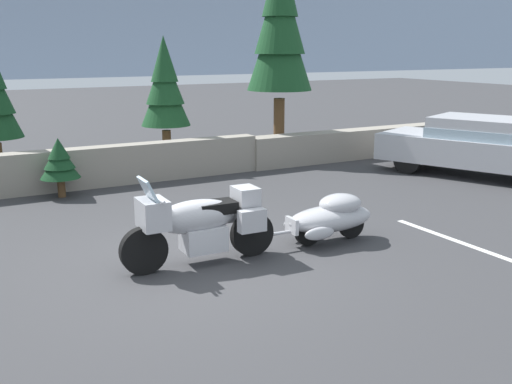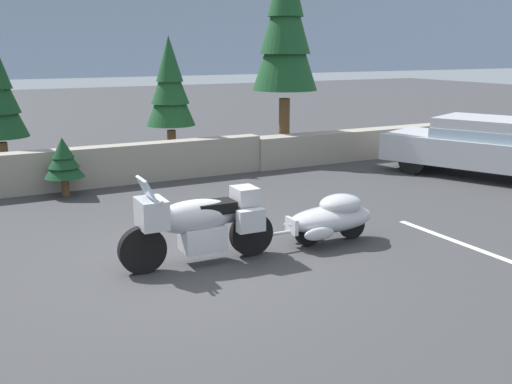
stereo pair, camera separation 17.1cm
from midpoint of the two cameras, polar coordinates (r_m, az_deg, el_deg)
ground_plane at (r=8.59m, az=-5.55°, el=-6.97°), size 80.00×80.00×0.00m
stone_guard_wall at (r=13.87m, az=-11.96°, el=2.53°), size 24.00×0.59×0.89m
touring_motorcycle at (r=8.45m, az=-4.96°, el=-2.86°), size 2.31×0.77×1.33m
car_shaped_trailer at (r=9.51m, az=7.73°, el=-2.37°), size 2.21×0.79×0.76m
sedan_at_right_edge at (r=15.22m, az=21.44°, el=4.22°), size 3.46×4.85×1.41m
pine_tree_tall at (r=16.42m, az=3.13°, el=15.75°), size 1.75×1.75×5.79m
pine_tree_far_right at (r=15.39m, az=-7.91°, el=10.01°), size 1.24×1.24×3.32m
pine_sapling_farther at (r=12.88m, az=-17.56°, el=2.96°), size 0.81×0.81×1.23m
parking_stripe_marker at (r=9.77m, az=21.24°, el=-5.27°), size 0.12×3.60×0.01m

